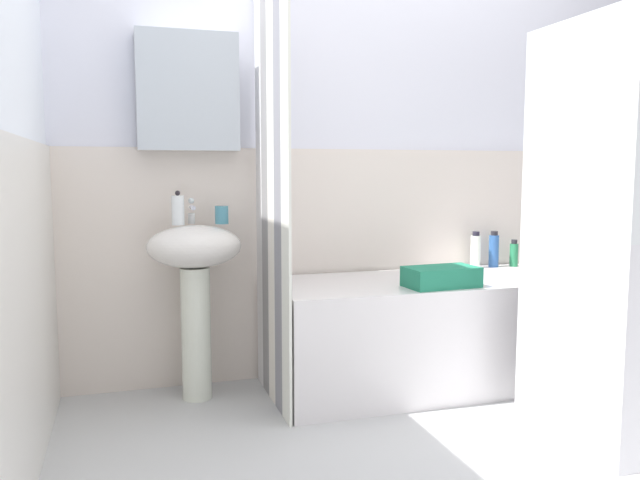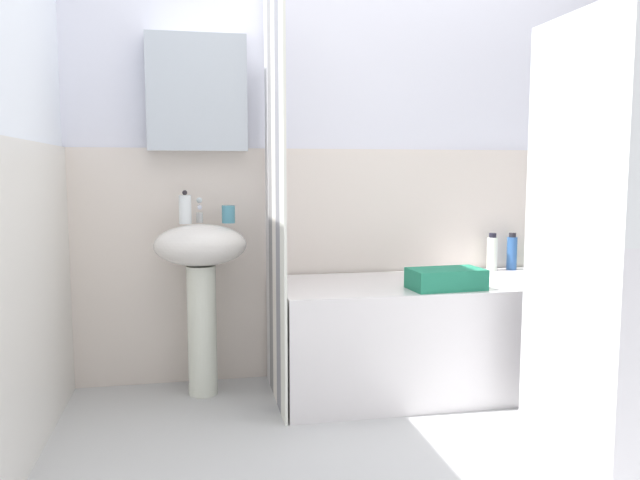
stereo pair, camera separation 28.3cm
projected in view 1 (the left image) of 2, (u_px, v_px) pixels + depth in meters
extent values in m
cube|color=#B9BBBB|center=(477.00, 472.00, 2.36)|extent=(4.80, 5.60, 0.04)
cube|color=white|center=(358.00, 150.00, 3.44)|extent=(3.60, 0.05, 2.40)
cube|color=silver|center=(359.00, 261.00, 3.47)|extent=(3.60, 0.02, 1.20)
cube|color=silver|center=(188.00, 92.00, 3.05)|extent=(0.48, 0.12, 0.56)
cube|color=white|center=(7.00, 136.00, 2.09)|extent=(0.05, 1.81, 2.40)
cube|color=silver|center=(27.00, 315.00, 2.17)|extent=(0.02, 1.81, 1.20)
cylinder|color=silver|center=(196.00, 334.00, 3.03)|extent=(0.14, 0.14, 0.63)
ellipsoid|color=white|center=(194.00, 247.00, 2.99)|extent=(0.44, 0.34, 0.20)
cylinder|color=silver|center=(192.00, 218.00, 3.07)|extent=(0.03, 0.03, 0.05)
cylinder|color=silver|center=(192.00, 208.00, 3.02)|extent=(0.02, 0.10, 0.02)
sphere|color=silver|center=(191.00, 201.00, 3.06)|extent=(0.03, 0.03, 0.03)
cylinder|color=white|center=(178.00, 210.00, 2.99)|extent=(0.06, 0.06, 0.14)
sphere|color=#252125|center=(178.00, 193.00, 2.98)|extent=(0.02, 0.02, 0.02)
cylinder|color=teal|center=(222.00, 215.00, 3.06)|extent=(0.06, 0.06, 0.09)
cube|color=silver|center=(425.00, 332.00, 3.24)|extent=(1.55, 0.66, 0.54)
cube|color=white|center=(286.00, 192.00, 2.67)|extent=(0.01, 0.13, 2.00)
cube|color=gray|center=(279.00, 191.00, 2.80)|extent=(0.01, 0.13, 2.00)
cube|color=white|center=(272.00, 190.00, 2.93)|extent=(0.01, 0.13, 2.00)
cube|color=gray|center=(266.00, 189.00, 3.05)|extent=(0.01, 0.13, 2.00)
cube|color=white|center=(260.00, 188.00, 3.18)|extent=(0.01, 0.13, 2.00)
cylinder|color=#277F4E|center=(514.00, 255.00, 3.64)|extent=(0.05, 0.05, 0.13)
cylinder|color=#252329|center=(514.00, 242.00, 3.63)|extent=(0.03, 0.03, 0.02)
cylinder|color=#2D5A9E|center=(494.00, 251.00, 3.61)|extent=(0.06, 0.06, 0.18)
cylinder|color=#242228|center=(494.00, 233.00, 3.60)|extent=(0.04, 0.04, 0.02)
cylinder|color=white|center=(476.00, 252.00, 3.58)|extent=(0.06, 0.06, 0.18)
cylinder|color=black|center=(476.00, 234.00, 3.57)|extent=(0.04, 0.04, 0.02)
cube|color=#217858|center=(441.00, 277.00, 2.99)|extent=(0.35, 0.21, 0.09)
cube|color=white|center=(630.00, 334.00, 2.63)|extent=(0.64, 0.63, 0.83)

